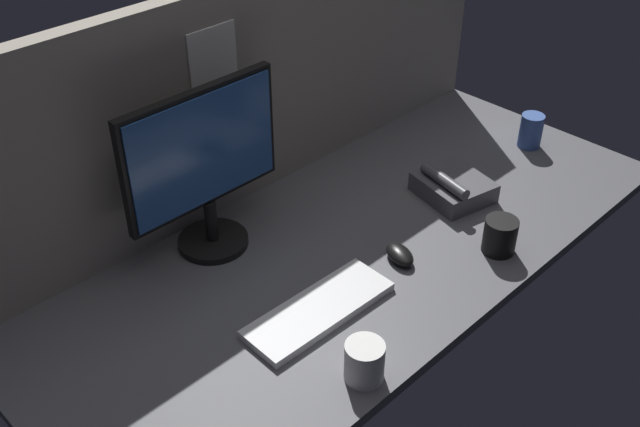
{
  "coord_description": "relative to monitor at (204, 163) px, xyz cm",
  "views": [
    {
      "loc": [
        -113.29,
        -101.97,
        117.47
      ],
      "look_at": [
        -10.57,
        0.0,
        14.0
      ],
      "focal_mm": 41.75,
      "sensor_mm": 36.0,
      "label": 1
    }
  ],
  "objects": [
    {
      "name": "desk_phone",
      "position": [
        60.98,
        -30.53,
        -20.76
      ],
      "size": [
        20.65,
        22.18,
        8.8
      ],
      "color": "#4C4C51",
      "rests_on": "ground_plane"
    },
    {
      "name": "mug_ceramic_blue",
      "position": [
        100.59,
        -30.33,
        -18.65
      ],
      "size": [
        7.01,
        7.01,
        10.58
      ],
      "color": "#38569E",
      "rests_on": "ground_plane"
    },
    {
      "name": "mug_ceramic_white",
      "position": [
        -5.79,
        -58.27,
        -19.46
      ],
      "size": [
        8.41,
        8.41,
        8.97
      ],
      "color": "white",
      "rests_on": "ground_plane"
    },
    {
      "name": "keyboard",
      "position": [
        1.1,
        -38.09,
        -22.94
      ],
      "size": [
        37.31,
        13.9,
        2.0
      ],
      "primitive_type": "cube",
      "rotation": [
        0.0,
        0.0,
        -0.02
      ],
      "color": "silver",
      "rests_on": "ground_plane"
    },
    {
      "name": "mug_black_travel",
      "position": [
        49.61,
        -53.65,
        -19.3
      ],
      "size": [
        8.43,
        8.43,
        9.28
      ],
      "color": "black",
      "rests_on": "ground_plane"
    },
    {
      "name": "mouse",
      "position": [
        28.96,
        -38.54,
        -22.24
      ],
      "size": [
        8.48,
        10.92,
        3.4
      ],
      "primitive_type": "ellipsoid",
      "rotation": [
        0.0,
        0.0,
        -0.34
      ],
      "color": "black",
      "rests_on": "ground_plane"
    },
    {
      "name": "ground_plane",
      "position": [
        26.43,
        -25.13,
        -25.44
      ],
      "size": [
        180.0,
        80.0,
        3.0
      ],
      "primitive_type": "cube",
      "color": "#515156"
    },
    {
      "name": "monitor",
      "position": [
        0.0,
        0.0,
        0.0
      ],
      "size": [
        43.29,
        18.0,
        43.08
      ],
      "color": "black",
      "rests_on": "ground_plane"
    },
    {
      "name": "cubicle_wall_back",
      "position": [
        26.41,
        12.36,
        6.08
      ],
      "size": [
        180.0,
        5.5,
        60.0
      ],
      "color": "gray",
      "rests_on": "ground_plane"
    }
  ]
}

